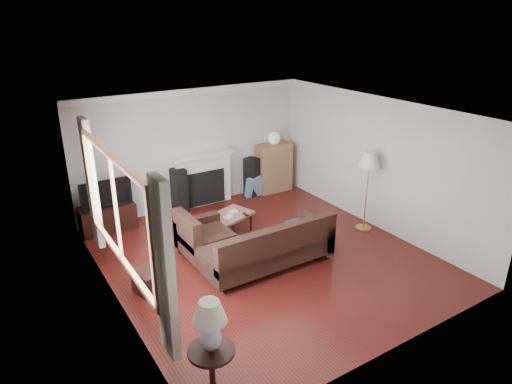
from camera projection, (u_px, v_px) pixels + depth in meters
room at (266, 189)px, 7.34m from camera, size 5.10×5.60×2.54m
window at (116, 209)px, 5.86m from camera, size 0.12×2.74×1.54m
curtain_near at (165, 271)px, 4.74m from camera, size 0.10×0.35×2.10m
curtain_far at (92, 184)px, 7.13m from camera, size 0.10×0.35×2.10m
fireplace at (203, 179)px, 9.74m from camera, size 1.40×0.26×1.15m
tv_stand at (108, 218)px, 8.69m from camera, size 1.02×0.46×0.51m
television at (104, 192)px, 8.50m from camera, size 0.94×0.12×0.54m
speaker_left at (179, 191)px, 9.41m from camera, size 0.27×0.32×0.94m
speaker_right at (252, 177)px, 10.29m from camera, size 0.32×0.35×0.88m
bookshelf at (274, 168)px, 10.52m from camera, size 0.81×0.39×1.12m
globe_lamp at (274, 138)px, 10.26m from camera, size 0.27×0.27×0.27m
sectional_sofa at (267, 245)px, 7.41m from camera, size 2.39×1.75×0.77m
coffee_table at (226, 226)px, 8.47m from camera, size 1.16×0.87×0.41m
footstool at (152, 280)px, 6.79m from camera, size 0.53×0.53×0.37m
floor_lamp at (367, 191)px, 8.56m from camera, size 0.50×0.50×1.54m
side_table at (212, 373)px, 4.87m from camera, size 0.51×0.51×0.63m
table_lamp at (210, 326)px, 4.65m from camera, size 0.36×0.36×0.59m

